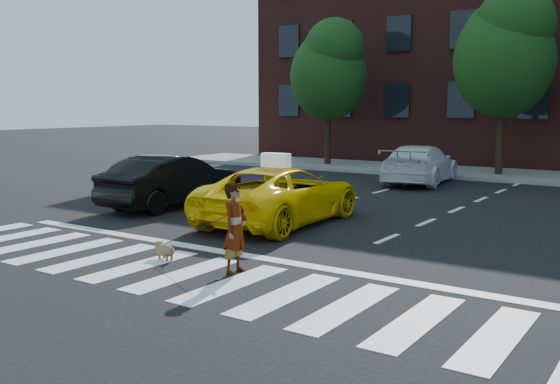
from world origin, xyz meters
name	(u,v)px	position (x,y,z in m)	size (l,w,h in m)	color
ground	(184,275)	(0.00, 0.00, 0.00)	(120.00, 120.00, 0.00)	black
crosswalk	(184,274)	(0.00, 0.00, 0.01)	(13.00, 2.40, 0.01)	silver
stop_line	(243,255)	(0.00, 1.60, 0.01)	(12.00, 0.30, 0.01)	silver
sidewalk_far	(489,174)	(0.00, 17.50, 0.07)	(30.00, 4.00, 0.15)	slate
building	(539,37)	(0.00, 25.00, 6.00)	(26.00, 10.00, 12.00)	#4D201B
tree_left	(329,67)	(-6.97, 17.00, 4.44)	(3.39, 3.38, 6.50)	black
tree_mid	(505,48)	(0.53, 17.00, 4.85)	(3.69, 3.69, 7.10)	black
taxi	(281,195)	(-1.22, 4.65, 0.67)	(2.21, 4.80, 1.33)	yellow
black_sedan	(173,181)	(-5.00, 5.00, 0.71)	(1.49, 4.29, 1.41)	black
white_suv	(420,164)	(-1.36, 13.72, 0.68)	(1.90, 4.68, 1.36)	silver
woman	(235,228)	(0.65, 0.55, 0.75)	(0.55, 0.36, 1.50)	#999999
dog	(164,250)	(-0.97, 0.54, 0.19)	(0.56, 0.30, 0.32)	brown
taxi_sign	(276,160)	(-1.22, 4.45, 1.49)	(0.65, 0.28, 0.32)	white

